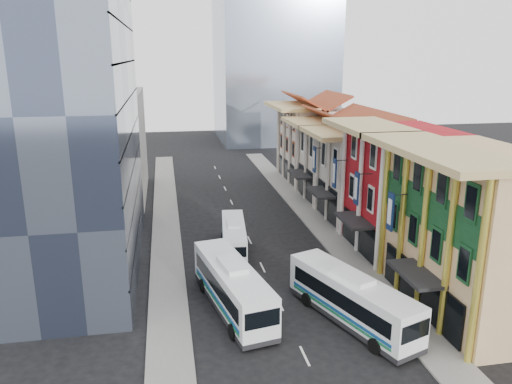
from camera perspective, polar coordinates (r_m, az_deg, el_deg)
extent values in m
plane|color=black|center=(32.92, 6.09, -19.08)|extent=(200.00, 200.00, 0.00)
cube|color=slate|center=(53.99, 8.21, -4.79)|extent=(3.00, 90.00, 0.15)
cube|color=slate|center=(51.38, -10.18, -5.95)|extent=(3.00, 90.00, 0.15)
cube|color=tan|center=(40.05, 23.88, -4.29)|extent=(8.00, 14.00, 12.00)
cube|color=#A61218|center=(49.89, 16.29, 0.18)|extent=(8.00, 10.00, 12.00)
cube|color=beige|center=(58.49, 12.13, 1.65)|extent=(8.00, 9.00, 10.00)
cube|color=beige|center=(66.68, 9.21, 3.48)|extent=(8.00, 9.00, 10.00)
cube|color=beige|center=(76.37, 6.62, 5.47)|extent=(8.00, 12.00, 11.00)
cube|color=#374057|center=(45.92, -21.87, 9.85)|extent=(12.00, 26.00, 30.00)
cube|color=gray|center=(69.35, -16.85, 5.15)|extent=(10.00, 18.00, 14.00)
imported|color=silver|center=(36.57, 13.36, -14.38)|extent=(2.49, 4.37, 1.36)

